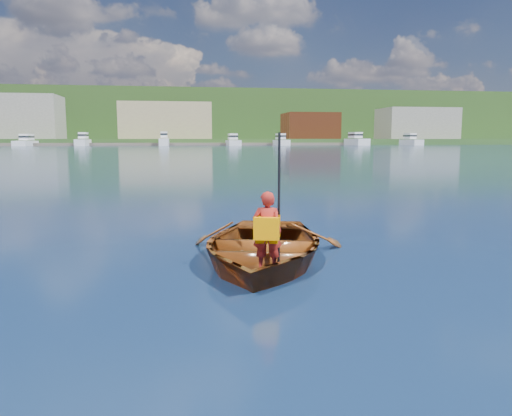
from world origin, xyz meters
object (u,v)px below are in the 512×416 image
object	(u,v)px
rowboat	(262,246)
marina_yachts	(196,141)
dock	(170,144)
child_paddler	(267,230)

from	to	relation	value
rowboat	marina_yachts	distance (m)	144.34
dock	child_paddler	bearing A→B (deg)	-88.29
child_paddler	marina_yachts	bearing A→B (deg)	88.72
child_paddler	dock	size ratio (longest dim) A/B	0.01
dock	marina_yachts	size ratio (longest dim) A/B	1.10
marina_yachts	child_paddler	bearing A→B (deg)	-91.28
marina_yachts	dock	bearing A→B (deg)	148.82
child_paddler	dock	xyz separation A→B (m)	(-4.48, 149.88, -0.25)
child_paddler	dock	distance (m)	149.95
rowboat	dock	distance (m)	149.04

